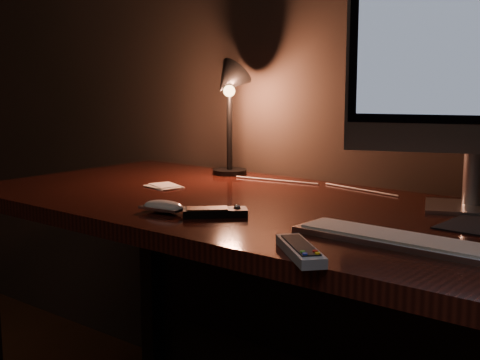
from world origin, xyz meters
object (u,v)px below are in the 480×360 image
Objects in this scene: mouse at (164,208)px; desk at (279,248)px; desk_lamp at (229,97)px; monitor at (474,55)px; keyboard at (397,239)px; tv_remote at (300,250)px; media_remote at (215,212)px.

desk is at bearing 62.47° from mouse.
desk_lamp is (-0.23, 0.50, 0.23)m from mouse.
monitor reaches higher than desk.
keyboard is at bearing -26.86° from desk.
tv_remote is (-0.07, -0.57, -0.34)m from monitor.
mouse reaches higher than desk.
monitor is 0.67m from tv_remote.
desk is 0.66m from monitor.
desk is 4.47× the size of desk_lamp.
monitor is 0.76m from desk_lamp.
mouse is at bearing -152.73° from tv_remote.
desk_lamp is (-0.34, 0.20, 0.37)m from desk.
monitor is at bearing 21.88° from desk.
desk_lamp is at bearing 178.39° from tv_remote.
desk is 9.69× the size of tv_remote.
desk_lamp is at bearing 105.92° from mouse.
media_remote is 0.62m from desk_lamp.
monitor is 1.67× the size of desk_lamp.
keyboard is 3.86× the size of mouse.
mouse is at bearing -161.17° from monitor.
media_remote reaches higher than tv_remote.
tv_remote is at bearing -68.78° from media_remote.
media_remote is at bearing -87.05° from desk.
tv_remote reaches higher than mouse.
media_remote reaches higher than desk.
media_remote is at bearing -156.82° from monitor.
monitor is 0.68m from media_remote.
keyboard is 0.90m from desk_lamp.
tv_remote is (0.34, -0.41, 0.14)m from desk.
desk_lamp is (-0.77, 0.42, 0.23)m from keyboard.
keyboard is at bearing -111.00° from monitor.
media_remote is 0.36m from tv_remote.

